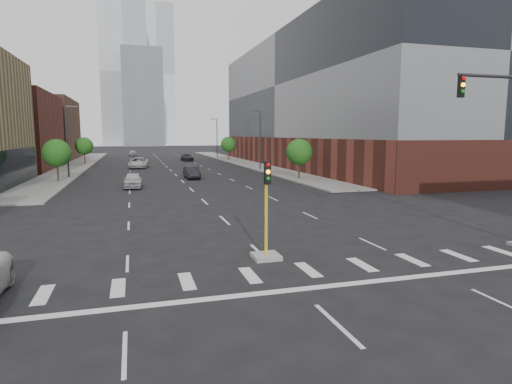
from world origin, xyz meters
name	(u,v)px	position (x,y,z in m)	size (l,w,h in m)	color
ground	(374,359)	(0.00, 0.00, 0.00)	(400.00, 400.00, 0.00)	black
sidewalk_left_far	(79,165)	(-15.00, 74.00, 0.07)	(5.00, 92.00, 0.15)	gray
sidewalk_right_far	(240,162)	(15.00, 74.00, 0.07)	(5.00, 92.00, 0.15)	gray
building_left_far_b	(23,130)	(-27.50, 92.00, 6.50)	(20.00, 24.00, 13.00)	brown
building_right_main	(340,103)	(29.50, 60.00, 11.00)	(24.00, 70.00, 22.00)	brown
tower_left	(124,75)	(-8.00, 220.00, 35.00)	(22.00, 22.00, 70.00)	#B2B7BC
tower_right	(156,76)	(10.00, 260.00, 40.00)	(20.00, 20.00, 80.00)	#B2B7BC
tower_mid	(143,98)	(0.00, 200.00, 22.00)	(18.00, 18.00, 44.00)	slate
median_traffic_signal	(266,238)	(0.00, 8.97, 0.97)	(1.20, 1.20, 4.40)	#999993
streetlight_right_a	(260,138)	(13.41, 55.00, 5.01)	(1.60, 0.22, 9.07)	#2D2D30
streetlight_right_b	(217,136)	(13.41, 90.00, 5.01)	(1.60, 0.22, 9.07)	#2D2D30
streetlight_left	(67,138)	(-13.41, 50.00, 5.01)	(1.60, 0.22, 9.07)	#2D2D30
tree_left_near	(57,153)	(-14.00, 45.00, 3.39)	(3.20, 3.20, 4.85)	#382619
tree_left_far	(84,146)	(-14.00, 75.00, 3.39)	(3.20, 3.20, 4.85)	#382619
tree_right_near	(299,152)	(14.00, 40.00, 3.39)	(3.20, 3.20, 4.85)	#382619
tree_right_far	(228,144)	(14.00, 80.00, 3.39)	(3.20, 3.20, 4.85)	#382619
car_near_left	(133,180)	(-5.65, 37.25, 0.80)	(1.90, 4.72, 1.61)	silver
car_mid_right	(192,172)	(1.50, 44.94, 0.76)	(1.62, 4.63, 1.53)	black
car_far_left	(139,163)	(-4.64, 64.17, 0.86)	(2.86, 6.19, 1.72)	silver
car_deep_right	(187,157)	(5.30, 80.87, 0.74)	(2.09, 5.13, 1.49)	black
car_distant	(133,153)	(-5.47, 104.43, 0.77)	(1.82, 4.52, 1.54)	#A1A1A5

